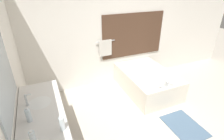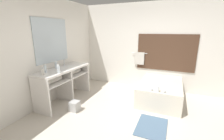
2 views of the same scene
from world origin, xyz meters
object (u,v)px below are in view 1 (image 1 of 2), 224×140
Objects in this scene: bathtub at (147,81)px; water_bottle_1 at (62,123)px; water_bottle_3 at (33,138)px; water_bottle_2 at (28,115)px.

water_bottle_1 is (-2.16, -1.44, 0.72)m from bathtub.
bathtub is 3.00m from water_bottle_3.
water_bottle_1 is 0.47m from water_bottle_2.
water_bottle_2 is at bearing -155.72° from bathtub.
bathtub is 7.84× the size of water_bottle_3.
water_bottle_2 is at bearing 139.59° from water_bottle_1.
water_bottle_2 is at bearing 96.08° from water_bottle_3.
water_bottle_1 reaches higher than water_bottle_3.
water_bottle_1 is at bearing -40.41° from water_bottle_2.
water_bottle_1 is 1.01× the size of water_bottle_3.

